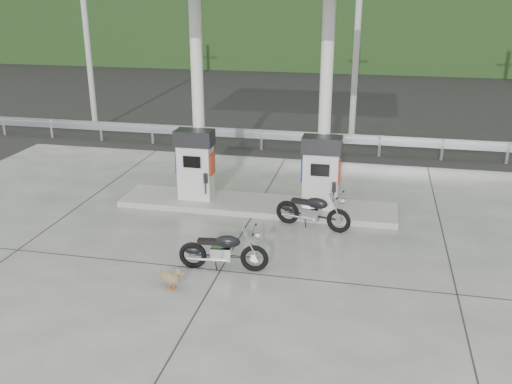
% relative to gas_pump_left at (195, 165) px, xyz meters
% --- Properties ---
extents(ground, '(160.00, 160.00, 0.00)m').
position_rel_gas_pump_left_xyz_m(ground, '(1.60, -2.50, -1.07)').
color(ground, black).
rests_on(ground, ground).
extents(forecourt_apron, '(18.00, 14.00, 0.02)m').
position_rel_gas_pump_left_xyz_m(forecourt_apron, '(1.60, -2.50, -1.06)').
color(forecourt_apron, slate).
rests_on(forecourt_apron, ground).
extents(pump_island, '(7.00, 1.40, 0.15)m').
position_rel_gas_pump_left_xyz_m(pump_island, '(1.60, 0.00, -0.98)').
color(pump_island, '#98968D').
rests_on(pump_island, forecourt_apron).
extents(gas_pump_left, '(0.95, 0.55, 1.80)m').
position_rel_gas_pump_left_xyz_m(gas_pump_left, '(0.00, 0.00, 0.00)').
color(gas_pump_left, silver).
rests_on(gas_pump_left, pump_island).
extents(gas_pump_right, '(0.95, 0.55, 1.80)m').
position_rel_gas_pump_left_xyz_m(gas_pump_right, '(3.20, 0.00, 0.00)').
color(gas_pump_right, silver).
rests_on(gas_pump_right, pump_island).
extents(canopy_column_left, '(0.30, 0.30, 5.00)m').
position_rel_gas_pump_left_xyz_m(canopy_column_left, '(0.00, 0.40, 1.60)').
color(canopy_column_left, white).
rests_on(canopy_column_left, pump_island).
extents(canopy_column_right, '(0.30, 0.30, 5.00)m').
position_rel_gas_pump_left_xyz_m(canopy_column_right, '(3.20, 0.40, 1.60)').
color(canopy_column_right, white).
rests_on(canopy_column_right, pump_island).
extents(guardrail, '(26.00, 0.16, 1.42)m').
position_rel_gas_pump_left_xyz_m(guardrail, '(1.60, 5.50, -0.36)').
color(guardrail, '#989A9F').
rests_on(guardrail, ground).
extents(road, '(60.00, 7.00, 0.01)m').
position_rel_gas_pump_left_xyz_m(road, '(1.60, 9.00, -1.07)').
color(road, black).
rests_on(road, ground).
extents(utility_pole_a, '(0.22, 0.22, 8.00)m').
position_rel_gas_pump_left_xyz_m(utility_pole_a, '(-6.40, 7.00, 2.93)').
color(utility_pole_a, '#989793').
rests_on(utility_pole_a, ground).
extents(utility_pole_b, '(0.22, 0.22, 8.00)m').
position_rel_gas_pump_left_xyz_m(utility_pole_b, '(3.60, 7.00, 2.93)').
color(utility_pole_b, '#989793').
rests_on(utility_pole_b, ground).
extents(tree_band, '(80.00, 6.00, 6.00)m').
position_rel_gas_pump_left_xyz_m(tree_band, '(1.60, 27.50, 1.93)').
color(tree_band, black).
rests_on(tree_band, ground).
extents(forested_hills, '(100.00, 40.00, 140.00)m').
position_rel_gas_pump_left_xyz_m(forested_hills, '(1.60, 57.50, -1.07)').
color(forested_hills, black).
rests_on(forested_hills, ground).
extents(motorcycle_left, '(1.79, 0.92, 0.81)m').
position_rel_gas_pump_left_xyz_m(motorcycle_left, '(3.13, -0.96, -0.65)').
color(motorcycle_left, black).
rests_on(motorcycle_left, forecourt_apron).
extents(motorcycle_right, '(1.72, 0.69, 0.79)m').
position_rel_gas_pump_left_xyz_m(motorcycle_right, '(1.65, -3.42, -0.65)').
color(motorcycle_right, black).
rests_on(motorcycle_right, forecourt_apron).
extents(duck, '(0.58, 0.36, 0.40)m').
position_rel_gas_pump_left_xyz_m(duck, '(0.87, -4.37, -0.85)').
color(duck, brown).
rests_on(duck, forecourt_apron).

